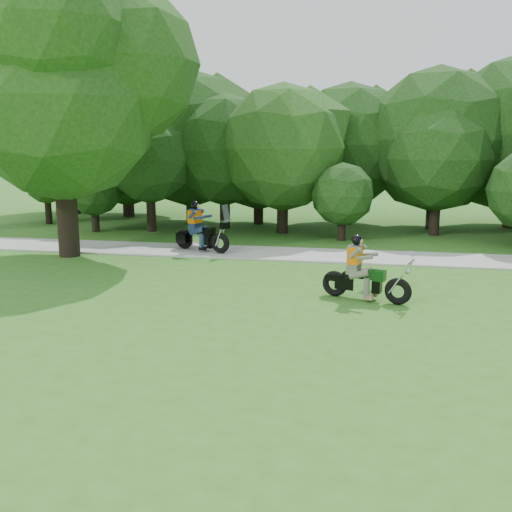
{
  "coord_description": "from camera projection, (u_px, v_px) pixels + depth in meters",
  "views": [
    {
      "loc": [
        -0.93,
        -10.65,
        3.8
      ],
      "look_at": [
        -3.56,
        3.25,
        0.91
      ],
      "focal_mm": 40.0,
      "sensor_mm": 36.0,
      "label": 1
    }
  ],
  "objects": [
    {
      "name": "touring_motorcycle",
      "position": [
        199.0,
        233.0,
        19.47
      ],
      "size": [
        2.16,
        1.24,
        1.71
      ],
      "rotation": [
        0.0,
        0.0,
        -0.36
      ],
      "color": "black",
      "rests_on": "walkway"
    },
    {
      "name": "tree_line",
      "position": [
        415.0,
        143.0,
        24.12
      ],
      "size": [
        39.42,
        11.55,
        7.82
      ],
      "color": "black",
      "rests_on": "ground"
    },
    {
      "name": "ground",
      "position": [
        408.0,
        343.0,
        10.85
      ],
      "size": [
        100.0,
        100.0,
        0.0
      ],
      "primitive_type": "plane",
      "color": "#36661D",
      "rests_on": "ground"
    },
    {
      "name": "big_tree_west",
      "position": [
        63.0,
        77.0,
        18.2
      ],
      "size": [
        8.64,
        6.56,
        9.96
      ],
      "color": "black",
      "rests_on": "ground"
    },
    {
      "name": "walkway",
      "position": [
        390.0,
        258.0,
        18.54
      ],
      "size": [
        60.0,
        2.2,
        0.06
      ],
      "primitive_type": "cube",
      "color": "#ABABA5",
      "rests_on": "ground"
    },
    {
      "name": "chopper_motorcycle",
      "position": [
        362.0,
        276.0,
        13.69
      ],
      "size": [
        2.18,
        1.02,
        1.59
      ],
      "rotation": [
        0.0,
        0.0,
        -0.31
      ],
      "color": "black",
      "rests_on": "ground"
    }
  ]
}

